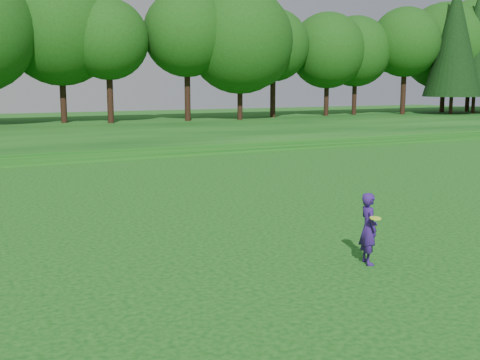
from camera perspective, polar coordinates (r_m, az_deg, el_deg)
name	(u,v)px	position (r m, az deg, el deg)	size (l,w,h in m)	color
ground	(298,276)	(12.20, 5.50, -9.02)	(140.00, 140.00, 0.00)	#0D4811
berm	(34,134)	(44.32, -18.96, 4.19)	(130.00, 30.00, 0.60)	#0D4811
walking_path	(78,160)	(30.62, -15.10, 1.80)	(130.00, 1.60, 0.04)	gray
treeline	(20,23)	(48.33, -20.17, 13.78)	(104.00, 7.00, 15.00)	#18450F
woman	(369,228)	(13.00, 12.09, -4.51)	(0.51, 0.75, 1.53)	navy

